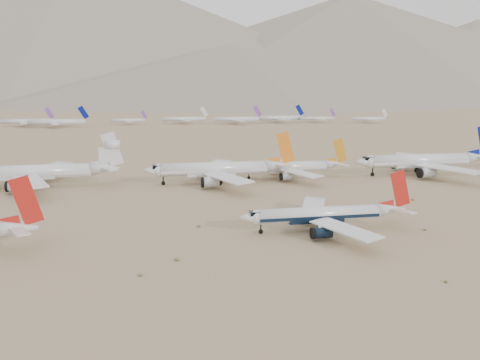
{
  "coord_description": "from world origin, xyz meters",
  "views": [
    {
      "loc": [
        -40.18,
        -99.43,
        34.96
      ],
      "look_at": [
        -15.6,
        37.98,
        7.0
      ],
      "focal_mm": 35.0,
      "sensor_mm": 36.0,
      "label": 1
    }
  ],
  "objects": [
    {
      "name": "ground",
      "position": [
        0.0,
        0.0,
        0.0
      ],
      "size": [
        7000.0,
        7000.0,
        0.0
      ],
      "primitive_type": "plane",
      "color": "#8B6D51",
      "rests_on": "ground"
    },
    {
      "name": "mountain_range",
      "position": [
        70.18,
        1648.01,
        190.32
      ],
      "size": [
        7354.0,
        3024.0,
        470.0
      ],
      "color": "slate",
      "rests_on": "ground"
    },
    {
      "name": "row2_gold_tail",
      "position": [
        11.01,
        73.71,
        4.24
      ],
      "size": [
        42.57,
        41.64,
        15.16
      ],
      "color": "silver",
      "rests_on": "ground"
    },
    {
      "name": "row2_navy_widebody",
      "position": [
        65.92,
        70.72,
        5.6
      ],
      "size": [
        56.41,
        55.16,
        20.07
      ],
      "color": "silver",
      "rests_on": "ground"
    },
    {
      "name": "main_airliner",
      "position": [
        0.27,
        6.29,
        4.02
      ],
      "size": [
        41.48,
        40.51,
        14.64
      ],
      "color": "silver",
      "rests_on": "ground"
    },
    {
      "name": "foothills",
      "position": [
        526.68,
        1100.0,
        67.15
      ],
      "size": [
        4637.5,
        1395.0,
        155.0
      ],
      "color": "slate",
      "rests_on": "ground"
    },
    {
      "name": "row2_orange_tail",
      "position": [
        -17.66,
        67.96,
        5.28
      ],
      "size": [
        52.71,
        51.57,
        18.8
      ],
      "color": "silver",
      "rests_on": "ground"
    },
    {
      "name": "row2_white_trijet",
      "position": [
        -80.83,
        72.47,
        5.59
      ],
      "size": [
        54.49,
        53.26,
        19.31
      ],
      "color": "silver",
      "rests_on": "ground"
    },
    {
      "name": "distant_storage_row",
      "position": [
        -40.04,
        342.7,
        4.52
      ],
      "size": [
        467.76,
        66.54,
        16.34
      ],
      "color": "silver",
      "rests_on": "ground"
    },
    {
      "name": "desert_scrub",
      "position": [
        -4.68,
        -26.75,
        0.29
      ],
      "size": [
        261.14,
        121.67,
        0.63
      ],
      "color": "brown",
      "rests_on": "ground"
    }
  ]
}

